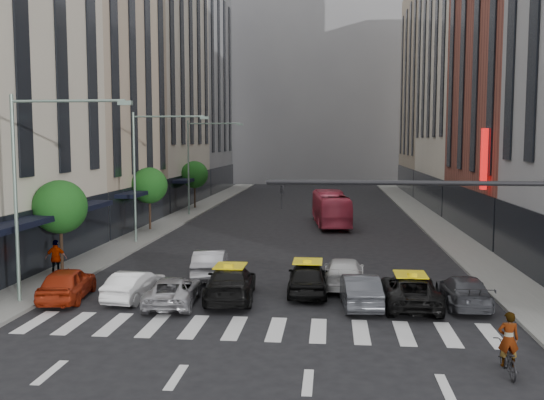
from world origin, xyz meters
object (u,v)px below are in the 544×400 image
(streetlamp_near, at_px, (36,170))
(car_red, at_px, (67,283))
(streetlamp_mid, at_px, (148,159))
(car_white_front, at_px, (135,285))
(pedestrian_far, at_px, (56,258))
(motorcycle, at_px, (508,358))
(streetlamp_far, at_px, (198,155))
(taxi_center, at_px, (308,278))
(bus, at_px, (331,208))
(taxi_left, at_px, (230,283))

(streetlamp_near, relative_size, car_red, 2.03)
(streetlamp_near, bearing_deg, streetlamp_mid, 90.00)
(car_white_front, bearing_deg, streetlamp_near, 25.67)
(pedestrian_far, bearing_deg, streetlamp_near, 102.45)
(car_white_front, relative_size, motorcycle, 2.11)
(streetlamp_far, bearing_deg, car_white_front, -82.87)
(streetlamp_mid, distance_m, taxi_center, 18.20)
(pedestrian_far, bearing_deg, car_white_front, 141.64)
(car_red, distance_m, car_white_front, 3.02)
(motorcycle, bearing_deg, streetlamp_near, -17.14)
(car_red, relative_size, taxi_center, 0.98)
(streetlamp_far, distance_m, bus, 14.40)
(streetlamp_mid, distance_m, motorcycle, 29.21)
(car_red, relative_size, taxi_left, 0.83)
(streetlamp_near, xyz_separation_m, pedestrian_far, (-1.50, 4.80, -4.79))
(car_white_front, xyz_separation_m, taxi_center, (7.78, 1.69, 0.11))
(pedestrian_far, bearing_deg, taxi_left, 156.94)
(bus, height_order, motorcycle, bus)
(car_red, xyz_separation_m, pedestrian_far, (-2.34, 3.91, 0.36))
(car_white_front, bearing_deg, pedestrian_far, -26.12)
(streetlamp_far, distance_m, car_white_front, 31.41)
(streetlamp_near, distance_m, streetlamp_mid, 16.00)
(streetlamp_far, bearing_deg, motorcycle, -64.65)
(streetlamp_near, relative_size, car_white_front, 2.25)
(pedestrian_far, bearing_deg, streetlamp_mid, -102.53)
(taxi_center, height_order, pedestrian_far, pedestrian_far)
(streetlamp_mid, bearing_deg, streetlamp_far, 90.00)
(streetlamp_mid, relative_size, streetlamp_far, 1.00)
(bus, xyz_separation_m, motorcycle, (5.47, -33.05, -0.94))
(taxi_left, xyz_separation_m, taxi_center, (3.44, 1.34, 0.00))
(bus, bearing_deg, taxi_left, 74.07)
(motorcycle, bearing_deg, bus, -78.69)
(streetlamp_mid, xyz_separation_m, motorcycle, (18.13, -22.26, -5.41))
(bus, relative_size, motorcycle, 5.44)
(streetlamp_far, height_order, taxi_left, streetlamp_far)
(streetlamp_near, distance_m, taxi_center, 13.04)
(streetlamp_near, distance_m, pedestrian_far, 6.95)
(streetlamp_near, bearing_deg, taxi_left, 11.25)
(taxi_center, bearing_deg, pedestrian_far, -9.43)
(taxi_center, distance_m, bus, 23.85)
(streetlamp_far, bearing_deg, streetlamp_mid, -90.00)
(streetlamp_near, xyz_separation_m, taxi_center, (11.62, 2.97, -5.13))
(taxi_center, bearing_deg, taxi_left, 19.81)
(car_red, height_order, motorcycle, car_red)
(taxi_left, bearing_deg, taxi_center, -163.66)
(streetlamp_mid, height_order, pedestrian_far, streetlamp_mid)
(streetlamp_near, xyz_separation_m, motorcycle, (18.13, -6.26, -5.41))
(streetlamp_near, bearing_deg, car_red, 46.78)
(streetlamp_far, xyz_separation_m, pedestrian_far, (-1.50, -27.20, -4.79))
(taxi_left, distance_m, motorcycle, 12.69)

